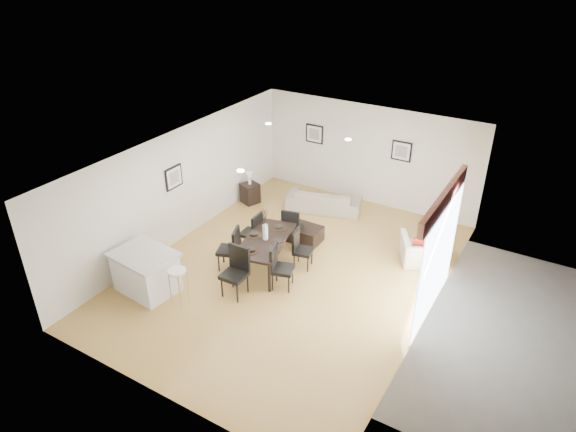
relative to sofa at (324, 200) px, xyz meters
The scene contains 26 objects.
ground 3.03m from the sofa, 76.20° to the right, with size 8.00×8.00×0.00m, color tan.
wall_back 1.67m from the sofa, 56.19° to the left, with size 6.00×0.04×2.70m, color silver.
wall_front 7.05m from the sofa, 84.08° to the right, with size 6.00×0.04×2.70m, color silver.
wall_left 3.86m from the sofa, 127.93° to the right, with size 0.04×8.00×2.70m, color silver.
wall_right 4.85m from the sofa, 38.20° to the right, with size 0.04×8.00×2.70m, color silver.
ceiling 3.86m from the sofa, 76.20° to the right, with size 6.00×8.00×0.02m, color white.
sofa is the anchor object (origin of this frame).
armchair 3.26m from the sofa, 20.01° to the right, with size 0.99×0.87×0.64m, color beige.
dining_table 3.07m from the sofa, 87.38° to the right, with size 1.23×1.88×0.72m.
dining_chair_wnear 3.49m from the sofa, 97.81° to the right, with size 0.57×0.57×0.99m.
dining_chair_wfar 2.66m from the sofa, 100.22° to the right, with size 0.44×0.44×0.96m.
dining_chair_enear 3.59m from the sofa, 77.89° to the right, with size 0.55×0.55×0.98m.
dining_chair_efar 2.74m from the sofa, 73.93° to the right, with size 0.47×0.47×0.89m.
dining_chair_head 4.12m from the sofa, 88.09° to the right, with size 0.49×0.49×1.06m.
dining_chair_foot 1.99m from the sofa, 85.37° to the right, with size 0.52×0.52×0.95m.
vase 3.14m from the sofa, 87.38° to the right, with size 0.94×1.45×0.73m.
coffee_table 1.66m from the sofa, 81.42° to the right, with size 0.95×0.57×0.38m, color black.
side_table 2.04m from the sofa, 161.91° to the right, with size 0.42×0.42×0.56m, color black.
table_lamp 2.10m from the sofa, 161.91° to the right, with size 0.19×0.19×0.36m.
cushion 3.21m from the sofa, 22.12° to the right, with size 0.28×0.09×0.28m, color #B02016.
kitchen_island 5.20m from the sofa, 106.89° to the right, with size 1.34×1.09×0.88m.
bar_stool 5.03m from the sofa, 97.37° to the right, with size 0.36×0.36×0.79m.
framed_print_back_left 1.93m from the sofa, 130.19° to the left, with size 0.52×0.04×0.52m.
framed_print_back_right 2.36m from the sofa, 32.80° to the left, with size 0.52×0.04×0.52m.
framed_print_left_wall 4.09m from the sofa, 125.75° to the right, with size 0.04×0.52×0.52m.
sliding_door 4.72m from the sofa, 35.56° to the right, with size 0.12×2.70×2.57m.
Camera 1 is at (4.65, -7.96, 6.45)m, focal length 32.00 mm.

